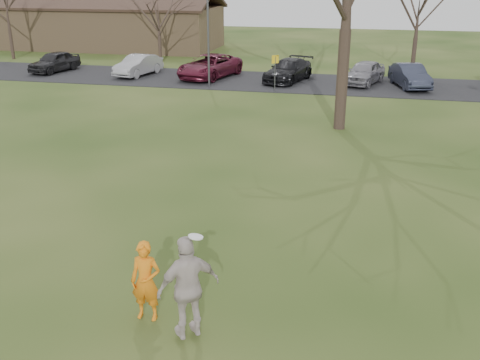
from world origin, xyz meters
name	(u,v)px	position (x,y,z in m)	size (l,w,h in m)	color
ground	(196,321)	(0.00, 0.00, 0.00)	(120.00, 120.00, 0.00)	#1E380F
parking_strip	(315,83)	(0.00, 25.00, 0.02)	(62.00, 6.50, 0.04)	black
player_defender	(146,281)	(-0.97, -0.08, 0.83)	(0.61, 0.40, 1.66)	orange
car_0	(54,62)	(-17.62, 25.22, 0.72)	(1.59, 3.96, 1.35)	black
car_1	(138,65)	(-11.54, 25.13, 0.70)	(1.39, 4.00, 1.32)	#9E9DA3
car_2	(210,66)	(-6.77, 25.41, 0.76)	(2.40, 5.21, 1.45)	#571427
car_3	(288,70)	(-1.70, 25.29, 0.70)	(1.86, 4.58, 1.33)	black
car_4	(364,72)	(2.92, 25.41, 0.73)	(1.62, 4.03, 1.37)	gray
car_5	(410,76)	(5.54, 24.94, 0.71)	(1.41, 4.06, 1.34)	#2A2F3F
catching_play	(188,287)	(0.06, -0.55, 1.12)	(1.24, 1.13, 2.07)	beige
building	(104,25)	(-20.00, 38.00, 1.93)	(20.60, 8.50, 5.14)	#8C6D4C
lamp_post	(208,18)	(-6.00, 22.50, 3.97)	(0.34, 0.34, 6.27)	#47474C
sign_yellow	(275,66)	(-2.00, 22.00, 1.45)	(0.35, 0.35, 2.08)	#47474C
small_tree_row	(392,13)	(4.38, 30.06, 3.89)	(55.00, 5.90, 8.50)	#352821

